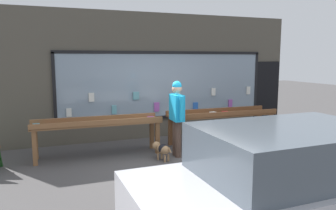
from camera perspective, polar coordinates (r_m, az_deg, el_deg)
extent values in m
plane|color=#474444|center=(7.17, 2.32, -9.78)|extent=(40.00, 40.00, 0.00)
cube|color=#4C473D|center=(9.09, -3.65, 5.04)|extent=(8.82, 0.20, 3.43)
cube|color=gray|center=(9.15, -0.26, 3.50)|extent=(5.94, 0.03, 1.79)
cube|color=black|center=(9.12, -0.27, 9.12)|extent=(6.02, 0.06, 0.08)
cube|color=black|center=(9.27, -0.26, -2.03)|extent=(6.02, 0.06, 0.08)
cube|color=black|center=(8.56, -19.20, 2.72)|extent=(0.08, 0.06, 1.79)
cube|color=black|center=(10.58, 15.00, 3.85)|extent=(0.08, 0.06, 1.79)
cube|color=silver|center=(8.62, -16.86, -1.27)|extent=(0.13, 0.03, 0.22)
cube|color=silver|center=(8.62, -13.19, 1.32)|extent=(0.14, 0.03, 0.23)
cube|color=#5999A5|center=(8.77, -9.35, -0.79)|extent=(0.13, 0.03, 0.23)
cube|color=#5999A5|center=(8.86, -5.58, 1.63)|extent=(0.17, 0.03, 0.21)
cube|color=#994CA5|center=(9.08, -1.99, -0.35)|extent=(0.15, 0.03, 0.26)
cube|color=silver|center=(9.25, 1.67, 2.11)|extent=(0.16, 0.03, 0.22)
cube|color=#2659B2|center=(9.54, 4.81, -0.15)|extent=(0.15, 0.03, 0.20)
cube|color=silver|center=(9.76, 7.92, 2.29)|extent=(0.13, 0.03, 0.22)
cube|color=#994CA5|center=(10.10, 10.80, 0.31)|extent=(0.13, 0.03, 0.23)
cube|color=silver|center=(10.40, 13.81, 2.48)|extent=(0.13, 0.03, 0.24)
cube|color=black|center=(10.86, 16.71, 1.70)|extent=(0.90, 0.04, 2.10)
cube|color=brown|center=(7.34, -22.21, -6.98)|extent=(0.09, 0.09, 0.73)
cube|color=brown|center=(7.67, -1.85, -5.73)|extent=(0.09, 0.09, 0.73)
cube|color=brown|center=(7.79, -22.07, -6.12)|extent=(0.09, 0.09, 0.73)
cube|color=brown|center=(8.10, -2.84, -4.98)|extent=(0.09, 0.09, 0.73)
cube|color=brown|center=(7.53, -12.12, -3.16)|extent=(2.88, 0.70, 0.04)
cube|color=brown|center=(7.24, -11.84, -3.11)|extent=(2.86, 0.14, 0.12)
cube|color=brown|center=(7.79, -12.40, -2.34)|extent=(2.86, 0.14, 0.12)
cube|color=#5999A5|center=(7.64, -21.92, -3.16)|extent=(0.17, 0.23, 0.03)
cube|color=red|center=(7.47, -18.92, -3.24)|extent=(0.16, 0.22, 0.03)
cube|color=#994CA5|center=(7.39, -16.33, -3.30)|extent=(0.14, 0.21, 0.02)
cube|color=#5999A5|center=(7.53, -13.49, -2.96)|extent=(0.18, 0.23, 0.02)
cube|color=#338C4C|center=(7.56, -10.47, -2.84)|extent=(0.19, 0.24, 0.02)
cube|color=black|center=(7.64, -7.85, -2.64)|extent=(0.14, 0.23, 0.02)
cube|color=#2659B2|center=(7.52, -4.85, -2.74)|extent=(0.15, 0.20, 0.03)
cube|color=#994CA5|center=(7.96, -3.01, -2.14)|extent=(0.18, 0.24, 0.02)
cube|color=brown|center=(7.89, 1.72, -5.30)|extent=(0.09, 0.09, 0.74)
cube|color=brown|center=(9.18, 17.44, -3.77)|extent=(0.09, 0.09, 0.74)
cube|color=brown|center=(8.37, 0.41, -4.51)|extent=(0.09, 0.09, 0.74)
cube|color=brown|center=(9.59, 15.56, -3.18)|extent=(0.09, 0.09, 0.74)
cube|color=brown|center=(8.60, 9.38, -1.62)|extent=(2.88, 0.76, 0.04)
cube|color=brown|center=(8.32, 10.43, -1.56)|extent=(2.86, 0.14, 0.12)
cube|color=brown|center=(8.86, 8.41, -0.92)|extent=(2.86, 0.14, 0.12)
cube|color=black|center=(8.20, 1.19, -1.75)|extent=(0.20, 0.26, 0.03)
cube|color=yellow|center=(8.08, 3.95, -1.91)|extent=(0.17, 0.21, 0.03)
cube|color=black|center=(8.15, 6.58, -1.89)|extent=(0.15, 0.19, 0.02)
cube|color=silver|center=(8.64, 8.01, -1.33)|extent=(0.18, 0.23, 0.03)
cube|color=red|center=(8.77, 10.11, -1.23)|extent=(0.16, 0.23, 0.03)
cube|color=red|center=(8.80, 13.08, -1.27)|extent=(0.19, 0.23, 0.03)
cube|color=silver|center=(9.00, 14.56, -1.12)|extent=(0.15, 0.20, 0.03)
cube|color=silver|center=(9.21, 16.64, -1.01)|extent=(0.18, 0.20, 0.03)
cylinder|color=#4C382D|center=(7.36, 1.75, -5.98)|extent=(0.14, 0.14, 0.82)
cylinder|color=#4C382D|center=(7.51, 1.32, -5.69)|extent=(0.14, 0.14, 0.82)
cube|color=#19A5E0|center=(7.29, 1.55, -0.47)|extent=(0.24, 0.47, 0.58)
cylinder|color=#19A5E0|center=(7.02, 2.36, -0.69)|extent=(0.09, 0.09, 0.55)
cylinder|color=#19A5E0|center=(7.56, 0.81, -0.04)|extent=(0.09, 0.09, 0.55)
sphere|color=tan|center=(7.24, 1.57, 2.84)|extent=(0.22, 0.22, 0.22)
sphere|color=#19A5E0|center=(7.24, 1.57, 3.37)|extent=(0.21, 0.21, 0.21)
ellipsoid|color=#99724C|center=(7.16, -0.85, -7.74)|extent=(0.32, 0.42, 0.20)
ellipsoid|color=black|center=(7.16, -0.85, -7.66)|extent=(0.28, 0.28, 0.21)
sphere|color=#99724C|center=(7.31, -2.03, -7.07)|extent=(0.18, 0.18, 0.18)
cylinder|color=#99724C|center=(7.00, 0.32, -7.86)|extent=(0.06, 0.10, 0.12)
cylinder|color=#99724C|center=(7.32, -1.13, -8.80)|extent=(0.04, 0.04, 0.15)
cylinder|color=#99724C|center=(7.26, -1.74, -8.96)|extent=(0.04, 0.04, 0.15)
cylinder|color=#99724C|center=(7.16, 0.06, -9.19)|extent=(0.04, 0.04, 0.15)
cylinder|color=#99724C|center=(7.10, -0.56, -9.35)|extent=(0.04, 0.04, 0.15)
cube|color=silver|center=(4.36, 20.32, -14.38)|extent=(3.92, 1.72, 0.55)
cube|color=#4C5660|center=(4.18, 20.70, -7.33)|extent=(2.20, 1.50, 0.56)
cylinder|color=black|center=(5.86, 24.17, -11.58)|extent=(0.60, 0.19, 0.60)
cylinder|color=black|center=(4.49, -0.52, -17.00)|extent=(0.60, 0.19, 0.60)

